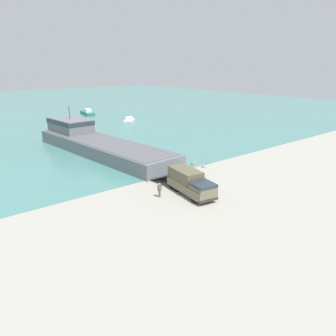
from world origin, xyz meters
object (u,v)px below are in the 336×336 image
Objects in this scene: military_truck at (191,183)px; moored_boat_a at (129,121)px; soldier_on_ramp at (160,189)px; landing_craft at (95,142)px; moored_boat_c at (87,113)px.

military_truck is 1.25× the size of moored_boat_a.
military_truck is at bearing -120.06° from soldier_on_ramp.
soldier_on_ramp is (-4.28, -24.51, -0.71)m from landing_craft.
landing_craft reaches higher than soldier_on_ramp.
soldier_on_ramp is (-3.54, 1.60, -0.44)m from military_truck.
landing_craft is at bearing 87.82° from moored_boat_a.
moored_boat_c reaches higher than moored_boat_a.
moored_boat_a is at bearing 164.79° from military_truck.
moored_boat_c is (19.99, 69.00, -0.86)m from military_truck.
landing_craft reaches higher than moored_boat_a.
moored_boat_c is at bearing -41.65° from moored_boat_a.
landing_craft is 6.22× the size of moored_boat_a.
landing_craft reaches higher than moored_boat_c.
soldier_on_ramp is 53.55m from moored_boat_a.
moored_boat_a is (22.34, 48.47, -0.99)m from military_truck.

